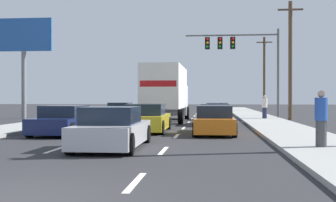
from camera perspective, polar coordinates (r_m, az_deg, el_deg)
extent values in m
plane|color=#2B2B2D|center=(31.86, -0.04, -2.47)|extent=(140.00, 140.00, 0.00)
cube|color=#9E9E99|center=(26.95, 13.29, -2.87)|extent=(2.96, 80.00, 0.14)
cube|color=#9E9E99|center=(28.48, -14.68, -2.69)|extent=(2.96, 80.00, 0.14)
cube|color=silver|center=(14.25, -14.40, -6.13)|extent=(0.14, 2.00, 0.01)
cube|color=silver|center=(19.00, -9.20, -4.47)|extent=(0.14, 2.00, 0.01)
cube|color=silver|center=(23.85, -6.12, -3.46)|extent=(0.14, 2.00, 0.01)
cube|color=silver|center=(28.76, -4.08, -2.78)|extent=(0.14, 2.00, 0.01)
cube|color=silver|center=(33.69, -2.64, -2.30)|extent=(0.14, 2.00, 0.01)
cube|color=silver|center=(38.64, -1.57, -1.94)|extent=(0.14, 2.00, 0.01)
cube|color=silver|center=(43.60, -0.74, -1.67)|extent=(0.14, 2.00, 0.01)
cube|color=silver|center=(48.57, -0.08, -1.45)|extent=(0.14, 2.00, 0.01)
cube|color=silver|center=(53.54, 0.45, -1.27)|extent=(0.14, 2.00, 0.01)
cube|color=silver|center=(58.52, 0.90, -1.12)|extent=(0.14, 2.00, 0.01)
cube|color=silver|center=(8.58, -4.30, -10.53)|extent=(0.14, 2.00, 0.01)
cube|color=silver|center=(13.47, -0.60, -6.50)|extent=(0.14, 2.00, 0.01)
cube|color=silver|center=(18.43, 1.10, -4.62)|extent=(0.14, 2.00, 0.01)
cube|color=silver|center=(23.40, 2.08, -3.53)|extent=(0.14, 2.00, 0.01)
cube|color=silver|center=(28.38, 2.71, -2.82)|extent=(0.14, 2.00, 0.01)
cube|color=silver|center=(33.37, 3.15, -2.33)|extent=(0.14, 2.00, 0.01)
cube|color=silver|center=(38.36, 3.48, -1.96)|extent=(0.14, 2.00, 0.01)
cube|color=silver|center=(43.35, 3.73, -1.68)|extent=(0.14, 2.00, 0.01)
cube|color=silver|center=(48.34, 3.93, -1.46)|extent=(0.14, 2.00, 0.01)
cube|color=silver|center=(53.34, 4.09, -1.28)|extent=(0.14, 2.00, 0.01)
cube|color=silver|center=(58.34, 4.23, -1.12)|extent=(0.14, 2.00, 0.01)
cube|color=#196B38|center=(33.16, -6.15, -1.53)|extent=(1.80, 4.37, 0.68)
cube|color=#192333|center=(32.88, -6.26, -0.58)|extent=(1.54, 1.95, 0.43)
cylinder|color=black|center=(34.92, -6.82, -1.69)|extent=(0.23, 0.64, 0.64)
cylinder|color=black|center=(34.58, -4.26, -1.71)|extent=(0.23, 0.64, 0.64)
cylinder|color=black|center=(31.79, -8.20, -1.90)|extent=(0.23, 0.64, 0.64)
cylinder|color=black|center=(31.42, -5.40, -1.93)|extent=(0.23, 0.64, 0.64)
cube|color=maroon|center=(25.90, -9.54, -2.24)|extent=(1.76, 4.11, 0.55)
cube|color=#192333|center=(25.74, -9.62, -1.17)|extent=(1.55, 2.07, 0.42)
cylinder|color=black|center=(27.57, -10.35, -2.27)|extent=(0.22, 0.64, 0.64)
cylinder|color=black|center=(27.16, -7.04, -2.31)|extent=(0.22, 0.64, 0.64)
cylinder|color=black|center=(24.70, -12.29, -2.59)|extent=(0.22, 0.64, 0.64)
cylinder|color=black|center=(24.24, -8.62, -2.65)|extent=(0.22, 0.64, 0.64)
cube|color=#141E4C|center=(19.77, -13.43, -2.96)|extent=(1.89, 4.44, 0.64)
cube|color=#192333|center=(19.83, -13.35, -1.30)|extent=(1.65, 2.26, 0.50)
cylinder|color=black|center=(21.63, -14.10, -3.03)|extent=(0.23, 0.64, 0.64)
cylinder|color=black|center=(21.10, -9.70, -3.12)|extent=(0.23, 0.64, 0.64)
cylinder|color=black|center=(18.56, -17.67, -3.62)|extent=(0.23, 0.64, 0.64)
cylinder|color=black|center=(17.93, -12.62, -3.76)|extent=(0.23, 0.64, 0.64)
cube|color=white|center=(28.36, -0.38, 1.80)|extent=(2.42, 7.09, 2.69)
cube|color=red|center=(24.87, -1.31, 2.30)|extent=(2.12, 0.06, 0.36)
cube|color=white|center=(32.96, 0.55, 0.10)|extent=(2.28, 2.23, 2.24)
cylinder|color=black|center=(33.11, -1.39, -1.53)|extent=(0.31, 0.96, 0.96)
cylinder|color=black|center=(32.89, 2.50, -1.54)|extent=(0.31, 0.96, 0.96)
cylinder|color=black|center=(27.13, -3.08, -1.97)|extent=(0.31, 0.96, 0.96)
cylinder|color=black|center=(26.86, 1.66, -2.00)|extent=(0.31, 0.96, 0.96)
cube|color=yellow|center=(20.78, -2.78, -2.73)|extent=(1.90, 4.44, 0.67)
cube|color=#192333|center=(20.44, -2.91, -1.11)|extent=(1.66, 2.17, 0.52)
cylinder|color=black|center=(22.57, -4.39, -2.87)|extent=(0.22, 0.64, 0.64)
cylinder|color=black|center=(22.34, 0.05, -2.91)|extent=(0.22, 0.64, 0.64)
cylinder|color=black|center=(19.30, -6.07, -3.45)|extent=(0.22, 0.64, 0.64)
cylinder|color=black|center=(19.03, -0.88, -3.50)|extent=(0.22, 0.64, 0.64)
cube|color=#B7BABF|center=(14.26, -7.23, -4.24)|extent=(1.87, 4.58, 0.66)
cube|color=#192333|center=(13.95, -7.48, -1.86)|extent=(1.63, 2.00, 0.54)
cylinder|color=black|center=(16.15, -8.89, -4.22)|extent=(0.22, 0.64, 0.64)
cylinder|color=black|center=(15.82, -2.81, -4.31)|extent=(0.22, 0.64, 0.64)
cylinder|color=black|center=(12.83, -12.70, -5.44)|extent=(0.22, 0.64, 0.64)
cylinder|color=black|center=(12.41, -5.08, -5.64)|extent=(0.22, 0.64, 0.64)
cube|color=#1E389E|center=(32.45, 6.41, -1.67)|extent=(1.76, 4.65, 0.57)
cube|color=#192333|center=(32.42, 6.41, -0.71)|extent=(1.54, 2.17, 0.52)
cylinder|color=black|center=(34.23, 5.03, -1.73)|extent=(0.22, 0.64, 0.64)
cylinder|color=black|center=(34.24, 7.74, -1.73)|extent=(0.22, 0.64, 0.64)
cylinder|color=black|center=(30.69, 4.92, -1.99)|extent=(0.22, 0.64, 0.64)
cylinder|color=black|center=(30.71, 7.95, -1.99)|extent=(0.22, 0.64, 0.64)
cube|color=black|center=(26.21, 6.12, -2.14)|extent=(1.91, 4.45, 0.60)
cube|color=#192333|center=(25.93, 6.13, -0.96)|extent=(1.66, 2.20, 0.50)
cylinder|color=black|center=(27.88, 4.26, -2.23)|extent=(0.22, 0.64, 0.64)
cylinder|color=black|center=(27.91, 7.86, -2.23)|extent=(0.22, 0.64, 0.64)
cylinder|color=black|center=(24.55, 4.13, -2.60)|extent=(0.22, 0.64, 0.64)
cylinder|color=black|center=(24.58, 8.22, -2.60)|extent=(0.22, 0.64, 0.64)
cube|color=orange|center=(19.64, 6.05, -3.01)|extent=(1.75, 4.54, 0.61)
cube|color=#192333|center=(19.43, 6.06, -1.36)|extent=(1.52, 2.09, 0.53)
cylinder|color=black|center=(21.36, 3.84, -3.06)|extent=(0.23, 0.64, 0.64)
cylinder|color=black|center=(21.39, 8.11, -3.06)|extent=(0.23, 0.64, 0.64)
cylinder|color=black|center=(17.94, 3.59, -3.74)|extent=(0.23, 0.64, 0.64)
cylinder|color=black|center=(17.97, 8.67, -3.74)|extent=(0.23, 0.64, 0.64)
cylinder|color=#595B56|center=(36.53, 14.22, 3.56)|extent=(0.20, 0.20, 7.22)
cylinder|color=#595B56|center=(36.47, 8.31, 8.53)|extent=(7.52, 0.14, 0.14)
cube|color=black|center=(36.39, 8.46, 7.52)|extent=(0.40, 0.56, 0.95)
sphere|color=red|center=(36.12, 8.49, 8.05)|extent=(0.20, 0.20, 0.20)
sphere|color=orange|center=(36.09, 8.48, 7.58)|extent=(0.20, 0.20, 0.20)
sphere|color=green|center=(36.05, 8.48, 7.11)|extent=(0.20, 0.20, 0.20)
cube|color=black|center=(36.36, 6.82, 7.53)|extent=(0.40, 0.56, 0.95)
sphere|color=red|center=(36.09, 6.83, 8.06)|extent=(0.20, 0.20, 0.20)
sphere|color=orange|center=(36.05, 6.83, 7.59)|extent=(0.20, 0.20, 0.20)
sphere|color=green|center=(36.01, 6.83, 7.11)|extent=(0.20, 0.20, 0.20)
cube|color=black|center=(36.35, 5.17, 7.53)|extent=(0.40, 0.56, 0.95)
sphere|color=red|center=(36.08, 5.17, 8.06)|extent=(0.20, 0.20, 0.20)
sphere|color=orange|center=(36.04, 5.17, 7.59)|extent=(0.20, 0.20, 0.20)
sphere|color=green|center=(36.01, 5.17, 7.12)|extent=(0.20, 0.20, 0.20)
cylinder|color=brown|center=(32.96, 15.71, 5.11)|extent=(0.28, 0.28, 8.61)
cube|color=brown|center=(33.46, 15.73, 11.45)|extent=(1.80, 0.12, 0.12)
cylinder|color=brown|center=(51.47, 12.48, 3.43)|extent=(0.28, 0.28, 8.59)
cube|color=brown|center=(51.79, 12.49, 7.52)|extent=(1.80, 0.12, 0.12)
cylinder|color=slate|center=(35.43, -18.35, 2.02)|extent=(0.36, 0.36, 5.21)
cube|color=#2659A5|center=(35.74, -18.36, 8.24)|extent=(4.48, 0.20, 2.53)
cylinder|color=#1E233F|center=(31.75, 12.53, -1.54)|extent=(0.32, 0.32, 0.77)
cylinder|color=beige|center=(31.74, 12.53, -0.23)|extent=(0.38, 0.38, 0.68)
sphere|color=tan|center=(31.73, 12.54, 0.57)|extent=(0.21, 0.21, 0.21)
cylinder|color=#3F3F42|center=(14.05, 19.40, -4.05)|extent=(0.32, 0.32, 0.80)
cylinder|color=#264CA5|center=(14.01, 19.41, -1.00)|extent=(0.38, 0.38, 0.70)
sphere|color=tan|center=(14.01, 19.41, 0.87)|extent=(0.22, 0.22, 0.22)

